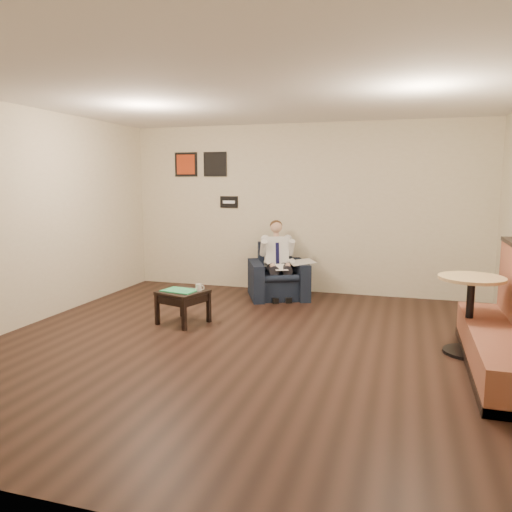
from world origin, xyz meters
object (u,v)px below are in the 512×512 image
(seated_man, at_px, (279,262))
(side_table, at_px, (183,307))
(green_folder, at_px, (180,290))
(cafe_table, at_px, (469,315))
(banquette, at_px, (500,311))
(smartphone, at_px, (194,289))
(coffee_mug, at_px, (199,287))
(armchair, at_px, (278,271))

(seated_man, relative_size, side_table, 2.20)
(green_folder, height_order, cafe_table, cafe_table)
(seated_man, xyz_separation_m, side_table, (-0.87, -1.70, -0.37))
(banquette, bearing_deg, side_table, 170.78)
(smartphone, bearing_deg, coffee_mug, -7.10)
(side_table, xyz_separation_m, cafe_table, (3.46, -0.18, 0.21))
(armchair, relative_size, green_folder, 2.03)
(cafe_table, bearing_deg, armchair, 143.06)
(banquette, bearing_deg, seated_man, 140.72)
(seated_man, bearing_deg, side_table, -140.83)
(side_table, xyz_separation_m, green_folder, (-0.03, -0.01, 0.22))
(coffee_mug, bearing_deg, seated_man, 67.92)
(green_folder, distance_m, smartphone, 0.19)
(armchair, xyz_separation_m, smartphone, (-0.73, -1.67, 0.01))
(seated_man, relative_size, coffee_mug, 12.76)
(armchair, distance_m, cafe_table, 3.30)
(side_table, height_order, cafe_table, cafe_table)
(coffee_mug, distance_m, cafe_table, 3.27)
(seated_man, height_order, cafe_table, seated_man)
(cafe_table, bearing_deg, banquette, -62.18)
(armchair, xyz_separation_m, banquette, (2.86, -2.40, 0.17))
(coffee_mug, height_order, cafe_table, cafe_table)
(smartphone, height_order, banquette, banquette)
(side_table, distance_m, banquette, 3.75)
(armchair, bearing_deg, side_table, -138.31)
(armchair, xyz_separation_m, coffee_mug, (-0.62, -1.75, 0.05))
(armchair, bearing_deg, banquette, -63.82)
(green_folder, height_order, smartphone, green_folder)
(seated_man, relative_size, smartphone, 8.66)
(smartphone, bearing_deg, seated_man, 91.63)
(coffee_mug, xyz_separation_m, cafe_table, (3.26, -0.23, -0.06))
(armchair, relative_size, banquette, 0.38)
(banquette, bearing_deg, coffee_mug, 169.34)
(green_folder, xyz_separation_m, cafe_table, (3.49, -0.17, -0.02))
(seated_man, xyz_separation_m, green_folder, (-0.90, -1.71, -0.15))
(armchair, relative_size, cafe_table, 1.04)
(smartphone, bearing_deg, cafe_table, 22.69)
(armchair, height_order, green_folder, armchair)
(banquette, distance_m, cafe_table, 0.51)
(seated_man, distance_m, coffee_mug, 1.78)
(side_table, bearing_deg, armchair, 65.44)
(cafe_table, bearing_deg, green_folder, 177.27)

